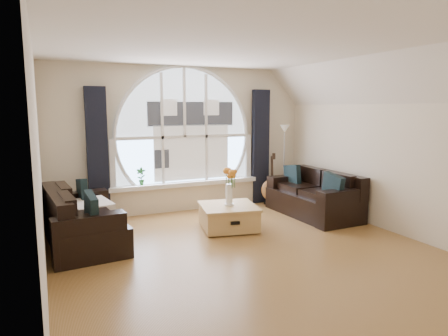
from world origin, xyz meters
TOP-DOWN VIEW (x-y plane):
  - ground at (0.00, 0.00)m, footprint 5.00×5.50m
  - ceiling at (0.00, 0.00)m, footprint 5.00×5.50m
  - wall_back at (0.00, 2.75)m, footprint 5.00×0.01m
  - wall_left at (-2.50, 0.00)m, footprint 0.01×5.50m
  - wall_right at (2.50, 0.00)m, footprint 0.01×5.50m
  - attic_slope at (2.20, 0.00)m, footprint 0.92×5.50m
  - arched_window at (0.00, 2.72)m, footprint 2.60×0.06m
  - window_sill at (0.00, 2.65)m, footprint 2.90×0.22m
  - window_frame at (0.00, 2.69)m, footprint 2.76×0.08m
  - neighbor_house at (0.15, 2.71)m, footprint 1.70×0.02m
  - curtain_left at (-1.60, 2.63)m, footprint 0.35×0.12m
  - curtain_right at (1.60, 2.63)m, footprint 0.35×0.12m
  - sofa_left at (-1.98, 1.38)m, footprint 1.06×1.87m
  - sofa_right at (1.97, 1.32)m, footprint 0.94×1.82m
  - coffee_chest at (0.22, 1.21)m, footprint 1.03×1.03m
  - throw_blanket at (-1.85, 1.65)m, footprint 0.67×0.67m
  - vase_flowers at (0.22, 1.19)m, footprint 0.24×0.24m
  - floor_lamp at (2.07, 2.46)m, footprint 0.24×0.24m
  - guitar at (1.67, 2.33)m, footprint 0.43×0.37m
  - potted_plant at (-0.86, 2.65)m, footprint 0.20×0.16m

SIDE VIEW (x-z plane):
  - ground at x=0.00m, z-range -0.01..0.01m
  - coffee_chest at x=0.22m, z-range 0.00..0.43m
  - sofa_left at x=-1.98m, z-range 0.00..0.80m
  - sofa_right at x=1.97m, z-range 0.00..0.80m
  - throw_blanket at x=-1.85m, z-range 0.45..0.55m
  - window_sill at x=0.00m, z-range 0.47..0.55m
  - guitar at x=1.67m, z-range 0.00..1.06m
  - potted_plant at x=-0.86m, z-range 0.55..0.88m
  - vase_flowers at x=0.22m, z-range 0.43..1.13m
  - floor_lamp at x=2.07m, z-range 0.00..1.60m
  - curtain_left at x=-1.60m, z-range 0.00..2.30m
  - curtain_right at x=1.60m, z-range 0.00..2.30m
  - wall_back at x=0.00m, z-range 0.00..2.70m
  - wall_left at x=-2.50m, z-range 0.00..2.70m
  - wall_right at x=2.50m, z-range 0.00..2.70m
  - neighbor_house at x=0.15m, z-range 0.75..2.25m
  - arched_window at x=0.00m, z-range 0.55..2.70m
  - window_frame at x=0.00m, z-range 0.55..2.70m
  - attic_slope at x=2.20m, z-range 1.99..2.71m
  - ceiling at x=0.00m, z-range 2.70..2.71m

